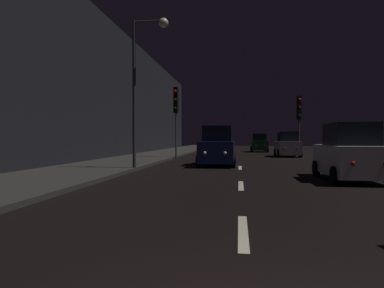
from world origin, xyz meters
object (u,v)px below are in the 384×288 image
Objects in this scene: car_parked_right_near at (349,154)px; traffic_light_far_left at (176,106)px; traffic_light_far_right at (299,113)px; car_approaching_headlights at (218,147)px; car_distant_taillights at (259,144)px; streetlamp_overhead at (144,70)px; car_parked_right_far at (287,145)px.

traffic_light_far_left is at bearing 35.12° from car_parked_right_near.
traffic_light_far_right reaches higher than car_parked_right_near.
car_approaching_headlights is (3.45, -6.07, -2.87)m from traffic_light_far_left.
car_distant_taillights is (6.85, 13.58, -2.95)m from traffic_light_far_left.
traffic_light_far_left is 7.55m from car_approaching_headlights.
traffic_light_far_right is at bearing -2.98° from car_parked_right_near.
car_distant_taillights is at bearing 170.17° from car_approaching_headlights.
streetlamp_overhead is at bearing 164.24° from car_distant_taillights.
traffic_light_far_left is 15.20m from car_parked_right_near.
streetlamp_overhead is 1.73× the size of car_parked_right_far.
car_parked_right_far is at bearing -138.65° from traffic_light_far_right.
car_parked_right_far is (-0.80, 0.67, -2.62)m from traffic_light_far_right.
car_parked_right_near is at bearing -16.35° from streetlamp_overhead.
car_approaching_headlights reaches higher than car_parked_right_near.
traffic_light_far_left is 9.88m from car_parked_right_far.
car_approaching_headlights is (3.18, 3.69, -3.66)m from streetlamp_overhead.
traffic_light_far_left is 1.30× the size of car_parked_right_far.
car_parked_right_near is at bearing -11.75° from traffic_light_far_right.
traffic_light_far_left is (-9.38, -3.25, 0.32)m from traffic_light_far_right.
streetlamp_overhead is at bearing 10.47° from traffic_light_far_left.
car_parked_right_near is 1.01× the size of car_parked_right_far.
traffic_light_far_right is 9.93m from traffic_light_far_left.
car_parked_right_far is (1.72, -9.66, 0.01)m from car_distant_taillights.
car_distant_taillights is at bearing 74.24° from streetlamp_overhead.
streetlamp_overhead reaches higher than traffic_light_far_left.
car_parked_right_far is at bearing 123.44° from traffic_light_far_left.
traffic_light_far_left is 1.32× the size of car_distant_taillights.
car_parked_right_near is (-0.80, -15.45, -2.61)m from traffic_light_far_right.
car_parked_right_far is at bearing -169.88° from car_distant_taillights.
car_parked_right_near is 16.12m from car_parked_right_far.
car_parked_right_far is at bearing 58.72° from streetlamp_overhead.
car_approaching_headlights is at bearing 152.83° from car_parked_right_far.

